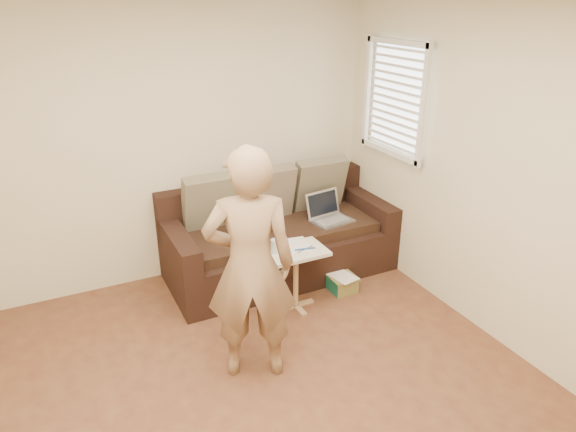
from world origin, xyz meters
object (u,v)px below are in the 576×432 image
at_px(person, 250,267).
at_px(side_table, 296,279).
at_px(sofa, 280,234).
at_px(striped_box, 342,283).
at_px(laptop_white, 249,238).
at_px(drinking_glass, 275,246).
at_px(laptop_silver, 332,222).

relative_size(person, side_table, 3.07).
bearing_deg(sofa, striped_box, -57.22).
bearing_deg(laptop_white, person, -138.28).
bearing_deg(laptop_white, drinking_glass, -110.37).
bearing_deg(laptop_white, sofa, -8.65).
bearing_deg(side_table, person, -137.44).
height_order(laptop_silver, drinking_glass, drinking_glass).
height_order(person, striped_box, person).
relative_size(side_table, striped_box, 2.28).
xyz_separation_m(laptop_silver, striped_box, (-0.13, -0.42, -0.44)).
xyz_separation_m(laptop_silver, laptop_white, (-0.88, 0.03, 0.00)).
relative_size(laptop_silver, person, 0.22).
height_order(laptop_white, drinking_glass, drinking_glass).
height_order(drinking_glass, striped_box, drinking_glass).
distance_m(sofa, laptop_silver, 0.53).
relative_size(sofa, drinking_glass, 18.33).
height_order(laptop_silver, person, person).
distance_m(person, striped_box, 1.57).
height_order(sofa, striped_box, sofa).
relative_size(laptop_silver, side_table, 0.69).
bearing_deg(striped_box, person, -150.75).
height_order(laptop_silver, laptop_white, laptop_silver).
bearing_deg(laptop_silver, side_table, -152.43).
distance_m(laptop_white, drinking_glass, 0.47).
relative_size(person, drinking_glass, 14.51).
bearing_deg(laptop_white, laptop_silver, -28.73).
bearing_deg(sofa, laptop_silver, -17.13).
bearing_deg(striped_box, drinking_glass, -179.18).
relative_size(sofa, laptop_silver, 5.65).
xyz_separation_m(person, side_table, (0.67, 0.61, -0.59)).
distance_m(drinking_glass, striped_box, 0.89).
height_order(sofa, laptop_silver, sofa).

